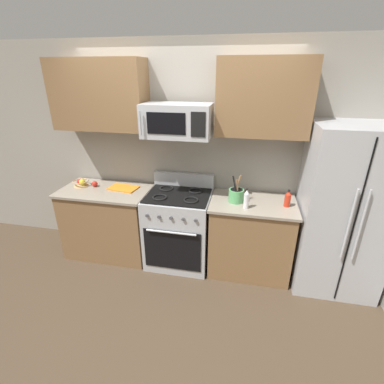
% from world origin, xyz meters
% --- Properties ---
extents(ground_plane, '(16.00, 16.00, 0.00)m').
position_xyz_m(ground_plane, '(0.00, 0.00, 0.00)').
color(ground_plane, '#473828').
extents(wall_back, '(8.00, 0.10, 2.60)m').
position_xyz_m(wall_back, '(0.00, 1.08, 1.30)').
color(wall_back, '#9E998E').
rests_on(wall_back, ground).
extents(counter_left, '(1.10, 0.64, 0.91)m').
position_xyz_m(counter_left, '(-0.94, 0.69, 0.46)').
color(counter_left, olive).
rests_on(counter_left, ground).
extents(range_oven, '(0.76, 0.68, 1.09)m').
position_xyz_m(range_oven, '(-0.00, 0.69, 0.47)').
color(range_oven, '#B2B5BA').
rests_on(range_oven, ground).
extents(counter_right, '(0.96, 0.64, 0.91)m').
position_xyz_m(counter_right, '(0.87, 0.69, 0.46)').
color(counter_right, olive).
rests_on(counter_right, ground).
extents(refrigerator, '(0.84, 0.75, 1.81)m').
position_xyz_m(refrigerator, '(1.79, 0.67, 0.90)').
color(refrigerator, '#B2B5BA').
rests_on(refrigerator, ground).
extents(microwave, '(0.73, 0.44, 0.35)m').
position_xyz_m(microwave, '(-0.00, 0.72, 1.77)').
color(microwave, '#B2B5BA').
extents(upper_cabinets_left, '(1.09, 0.34, 0.77)m').
position_xyz_m(upper_cabinets_left, '(-0.95, 0.86, 2.01)').
color(upper_cabinets_left, olive).
extents(upper_cabinets_right, '(0.95, 0.34, 0.77)m').
position_xyz_m(upper_cabinets_right, '(0.87, 0.86, 2.01)').
color(upper_cabinets_right, olive).
extents(utensil_crock, '(0.17, 0.17, 0.31)m').
position_xyz_m(utensil_crock, '(0.67, 0.67, 0.99)').
color(utensil_crock, '#59AD66').
rests_on(utensil_crock, counter_right).
extents(fruit_basket, '(0.19, 0.19, 0.10)m').
position_xyz_m(fruit_basket, '(-1.29, 0.74, 0.95)').
color(fruit_basket, tan).
rests_on(fruit_basket, counter_left).
extents(apple_loose, '(0.07, 0.07, 0.07)m').
position_xyz_m(apple_loose, '(-1.11, 0.75, 0.95)').
color(apple_loose, red).
rests_on(apple_loose, counter_left).
extents(cutting_board, '(0.38, 0.27, 0.02)m').
position_xyz_m(cutting_board, '(-0.72, 0.76, 0.92)').
color(cutting_board, orange).
rests_on(cutting_board, counter_left).
extents(bottle_vinegar, '(0.06, 0.06, 0.23)m').
position_xyz_m(bottle_vinegar, '(0.79, 0.53, 1.01)').
color(bottle_vinegar, silver).
rests_on(bottle_vinegar, counter_right).
extents(bottle_hot_sauce, '(0.07, 0.07, 0.19)m').
position_xyz_m(bottle_hot_sauce, '(1.22, 0.66, 1.00)').
color(bottle_hot_sauce, red).
rests_on(bottle_hot_sauce, counter_right).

